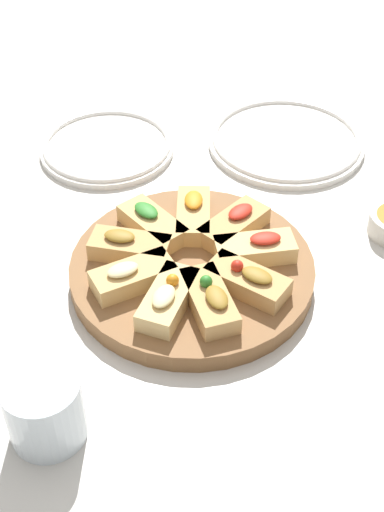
{
  "coord_description": "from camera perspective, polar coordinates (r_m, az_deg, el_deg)",
  "views": [
    {
      "loc": [
        -0.17,
        -0.64,
        0.64
      ],
      "look_at": [
        0.0,
        0.0,
        0.04
      ],
      "focal_mm": 50.0,
      "sensor_mm": 36.0,
      "label": 1
    }
  ],
  "objects": [
    {
      "name": "ground_plane",
      "position": [
        0.92,
        -0.0,
        -1.74
      ],
      "size": [
        3.0,
        3.0,
        0.0
      ],
      "primitive_type": "plane",
      "color": "beige"
    },
    {
      "name": "focaccia_slice_3",
      "position": [
        0.87,
        -4.79,
        -1.61
      ],
      "size": [
        0.11,
        0.07,
        0.03
      ],
      "color": "tan",
      "rests_on": "serving_board"
    },
    {
      "name": "focaccia_slice_4",
      "position": [
        0.84,
        -1.94,
        -3.41
      ],
      "size": [
        0.09,
        0.11,
        0.04
      ],
      "color": "#DBB775",
      "rests_on": "serving_board"
    },
    {
      "name": "focaccia_slice_7",
      "position": [
        0.91,
        5.11,
        0.6
      ],
      "size": [
        0.11,
        0.05,
        0.03
      ],
      "color": "#DBB775",
      "rests_on": "serving_board"
    },
    {
      "name": "focaccia_slice_8",
      "position": [
        0.94,
        3.39,
        2.5
      ],
      "size": [
        0.11,
        0.09,
        0.03
      ],
      "color": "tan",
      "rests_on": "serving_board"
    },
    {
      "name": "focaccia_slice_1",
      "position": [
        0.95,
        -3.21,
        2.6
      ],
      "size": [
        0.08,
        0.11,
        0.03
      ],
      "color": "tan",
      "rests_on": "serving_board"
    },
    {
      "name": "focaccia_slice_2",
      "position": [
        0.91,
        -5.04,
        0.77
      ],
      "size": [
        0.11,
        0.08,
        0.03
      ],
      "color": "tan",
      "rests_on": "serving_board"
    },
    {
      "name": "focaccia_slice_0",
      "position": [
        0.96,
        0.11,
        3.34
      ],
      "size": [
        0.07,
        0.11,
        0.03
      ],
      "color": "tan",
      "rests_on": "serving_board"
    },
    {
      "name": "serving_board",
      "position": [
        0.91,
        -0.0,
        -1.17
      ],
      "size": [
        0.31,
        0.31,
        0.03
      ],
      "primitive_type": "cylinder",
      "color": "brown",
      "rests_on": "ground_plane"
    },
    {
      "name": "focaccia_slice_5",
      "position": [
        0.84,
        1.69,
        -3.47
      ],
      "size": [
        0.05,
        0.1,
        0.04
      ],
      "color": "tan",
      "rests_on": "serving_board"
    },
    {
      "name": "focaccia_slice_6",
      "position": [
        0.87,
        4.47,
        -1.96
      ],
      "size": [
        0.1,
        0.11,
        0.04
      ],
      "color": "tan",
      "rests_on": "serving_board"
    },
    {
      "name": "water_glass",
      "position": [
        0.75,
        -11.7,
        -11.88
      ],
      "size": [
        0.08,
        0.08,
        0.08
      ],
      "primitive_type": "cylinder",
      "color": "silver",
      "rests_on": "ground_plane"
    },
    {
      "name": "plate_left",
      "position": [
        1.16,
        -6.81,
        8.68
      ],
      "size": [
        0.21,
        0.21,
        0.02
      ],
      "color": "white",
      "rests_on": "ground_plane"
    },
    {
      "name": "plate_right",
      "position": [
        1.17,
        7.54,
        9.13
      ],
      "size": [
        0.25,
        0.25,
        0.02
      ],
      "color": "white",
      "rests_on": "ground_plane"
    }
  ]
}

